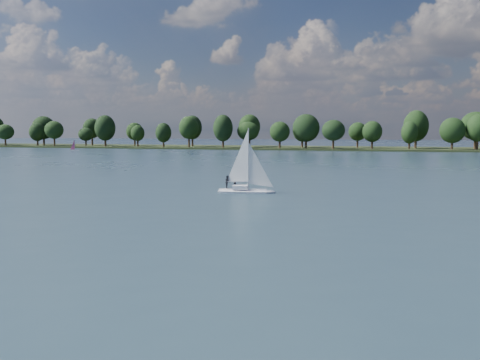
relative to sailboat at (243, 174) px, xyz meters
name	(u,v)px	position (x,y,z in m)	size (l,w,h in m)	color
ground	(354,167)	(10.52, 53.63, -2.47)	(700.00, 700.00, 0.00)	#233342
far_shore	(373,150)	(10.52, 165.63, -2.47)	(660.00, 40.00, 1.50)	black
sailboat	(243,174)	(0.00, 0.00, 0.00)	(6.95, 3.11, 8.85)	white
dinghy_pink	(75,148)	(-101.85, 117.52, -1.29)	(3.36, 2.50, 5.01)	white
pontoon	(24,147)	(-149.40, 148.15, -2.47)	(4.00, 2.00, 0.50)	#585B5E
treeline	(374,130)	(10.67, 161.80, 5.63)	(562.09, 73.96, 17.73)	black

